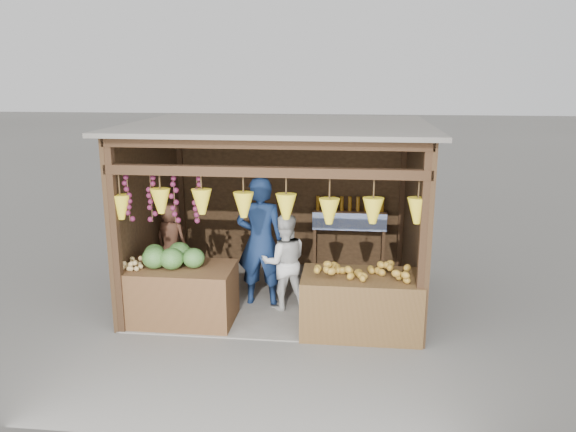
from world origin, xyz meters
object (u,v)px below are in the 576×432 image
object	(u,v)px
man_standing	(261,242)
vendor_seated	(171,238)
counter_right	(361,304)
counter_left	(180,294)
woman_standing	(284,262)

from	to	relation	value
man_standing	vendor_seated	distance (m)	1.48
counter_right	man_standing	xyz separation A→B (m)	(-1.45, 0.79, 0.57)
counter_left	man_standing	bearing A→B (deg)	35.54
counter_left	woman_standing	size ratio (longest dim) A/B	1.05
counter_left	woman_standing	distance (m)	1.54
counter_left	vendor_seated	distance (m)	1.23
counter_right	man_standing	distance (m)	1.75
man_standing	woman_standing	distance (m)	0.46
counter_right	vendor_seated	xyz separation A→B (m)	(-2.90, 1.10, 0.49)
vendor_seated	woman_standing	bearing A→B (deg)	-172.48
counter_left	counter_right	xyz separation A→B (m)	(2.47, -0.06, -0.00)
counter_right	woman_standing	xyz separation A→B (m)	(-1.09, 0.68, 0.31)
man_standing	woman_standing	bearing A→B (deg)	164.96
counter_right	woman_standing	bearing A→B (deg)	148.12
counter_left	woman_standing	world-z (taller)	woman_standing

